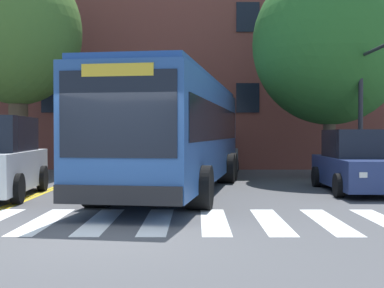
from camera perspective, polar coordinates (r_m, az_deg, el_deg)
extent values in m
plane|color=#4C4C4F|center=(9.18, -9.40, -9.79)|extent=(120.00, 120.00, 0.00)
cube|color=white|center=(11.05, -15.34, -7.92)|extent=(0.54, 3.23, 0.01)
cube|color=white|center=(10.80, -9.54, -8.10)|extent=(0.54, 3.23, 0.01)
cube|color=white|center=(10.66, -3.52, -8.21)|extent=(0.54, 3.23, 0.01)
cube|color=white|center=(10.64, 2.58, -8.23)|extent=(0.54, 3.23, 0.01)
cube|color=white|center=(10.74, 8.65, -8.15)|extent=(0.54, 3.23, 0.01)
cube|color=white|center=(10.95, 14.54, -8.00)|extent=(0.54, 3.23, 0.01)
cube|color=gold|center=(24.96, -10.08, -2.84)|extent=(0.12, 36.00, 0.01)
cube|color=gold|center=(24.94, -9.72, -2.84)|extent=(0.12, 36.00, 0.01)
cube|color=#2D5699|center=(16.03, -1.35, 1.28)|extent=(4.42, 12.46, 2.74)
cube|color=black|center=(15.85, 3.19, 2.27)|extent=(1.79, 11.11, 0.99)
cube|color=black|center=(16.32, -5.76, 2.23)|extent=(1.79, 11.11, 0.99)
cube|color=black|center=(10.09, -7.76, 3.20)|extent=(2.25, 0.38, 1.65)
cube|color=yellow|center=(10.15, -7.78, 7.85)|extent=(1.38, 0.25, 0.24)
cube|color=#232326|center=(10.12, -7.78, -5.44)|extent=(2.46, 0.49, 0.36)
cube|color=#294E89|center=(16.10, -1.35, 6.45)|extent=(4.19, 11.96, 0.16)
cylinder|color=black|center=(12.16, 0.98, -4.66)|extent=(0.71, 1.09, 1.01)
cylinder|color=black|center=(12.73, -9.88, -4.41)|extent=(0.71, 1.09, 1.01)
cylinder|color=black|center=(18.63, 3.88, -2.63)|extent=(0.71, 1.09, 1.01)
cylinder|color=black|center=(19.01, -3.41, -2.55)|extent=(0.71, 1.09, 1.01)
cylinder|color=black|center=(19.73, 4.18, -2.42)|extent=(0.71, 1.09, 1.01)
cylinder|color=black|center=(20.08, -2.72, -2.35)|extent=(0.71, 1.09, 1.01)
cylinder|color=black|center=(13.80, -17.91, -4.55)|extent=(0.28, 0.77, 0.76)
cylinder|color=black|center=(16.69, -15.47, -3.55)|extent=(0.28, 0.77, 0.76)
cube|color=navy|center=(16.57, 17.49, -2.83)|extent=(1.91, 4.70, 0.84)
cube|color=black|center=(16.67, 17.37, 0.06)|extent=(1.67, 2.27, 0.83)
cube|color=white|center=(14.17, 18.00, -3.17)|extent=(0.20, 0.04, 0.14)
cylinder|color=black|center=(14.97, 15.60, -4.28)|extent=(0.24, 0.67, 0.66)
cylinder|color=black|center=(18.24, 19.02, -3.33)|extent=(0.24, 0.67, 0.66)
cylinder|color=black|center=(17.77, 13.34, -3.42)|extent=(0.24, 0.67, 0.66)
cube|color=slate|center=(24.76, 2.31, -1.42)|extent=(2.13, 4.02, 0.92)
cube|color=black|center=(24.77, 2.30, 0.56)|extent=(1.75, 2.28, 0.80)
cube|color=white|center=(22.93, 4.32, -1.40)|extent=(0.20, 0.06, 0.14)
cube|color=white|center=(22.76, 1.84, -1.42)|extent=(0.20, 0.06, 0.14)
cylinder|color=black|center=(23.76, 4.81, -2.31)|extent=(0.29, 0.62, 0.60)
cylinder|color=black|center=(23.47, 0.70, -2.35)|extent=(0.29, 0.62, 0.60)
cylinder|color=black|center=(26.09, 3.76, -2.00)|extent=(0.29, 0.62, 0.60)
cylinder|color=black|center=(25.83, 0.01, -2.03)|extent=(0.29, 0.62, 0.60)
cylinder|color=#28282D|center=(19.03, 17.74, 3.30)|extent=(0.16, 0.16, 4.93)
cylinder|color=#28282D|center=(17.33, 19.78, 9.76)|extent=(0.12, 3.97, 0.11)
cylinder|color=brown|center=(21.29, 14.64, -0.15)|extent=(0.48, 0.48, 2.53)
ellipsoid|color=#2D6B28|center=(21.56, 14.69, 10.19)|extent=(8.45, 8.54, 6.14)
cylinder|color=brown|center=(22.29, -17.82, 0.87)|extent=(0.76, 0.76, 3.30)
ellipsoid|color=#4C752D|center=(22.65, -17.89, 11.28)|extent=(5.06, 5.21, 5.75)
cube|color=brown|center=(29.02, -3.80, 11.26)|extent=(34.73, 6.19, 13.65)
cube|color=black|center=(26.27, -14.43, 4.78)|extent=(1.10, 0.06, 1.40)
cube|color=black|center=(25.57, 6.16, 4.92)|extent=(1.10, 0.06, 1.40)
cube|color=black|center=(26.79, -14.48, 12.97)|extent=(1.10, 0.06, 1.40)
cube|color=black|center=(26.10, 6.18, 13.32)|extent=(1.10, 0.06, 1.40)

